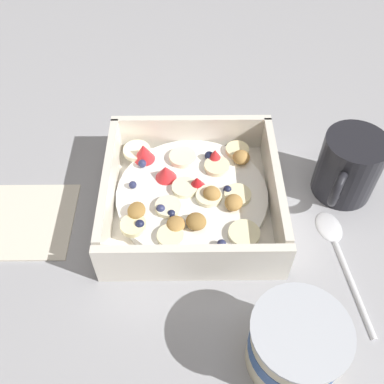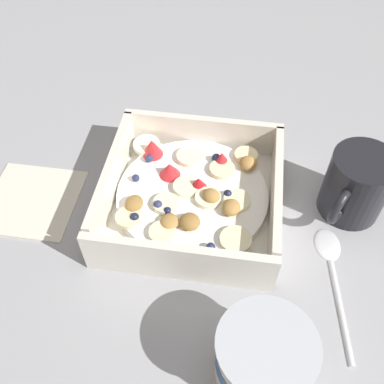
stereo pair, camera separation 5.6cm
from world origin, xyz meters
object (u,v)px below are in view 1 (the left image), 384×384
Objects in this scene: fruit_bowl at (192,196)px; folded_napkin at (27,220)px; spoon at (337,242)px; coffee_mug at (348,167)px; yogurt_cup at (295,345)px.

fruit_bowl is 0.22m from folded_napkin.
spoon is 0.10m from coffee_mug.
fruit_bowl is at bearing -19.40° from spoon.
folded_napkin is at bearing -5.75° from spoon.
folded_napkin is (0.39, -0.04, -0.00)m from spoon.
spoon is 1.45× the size of folded_napkin.
folded_napkin is (0.21, 0.02, -0.02)m from fruit_bowl.
coffee_mug reaches higher than spoon.
yogurt_cup reaches higher than folded_napkin.
yogurt_cup is 0.80× the size of folded_napkin.
yogurt_cup is (0.08, 0.14, 0.03)m from spoon.
coffee_mug is 0.85× the size of folded_napkin.
yogurt_cup is at bearing 150.10° from folded_napkin.
yogurt_cup is 0.36m from folded_napkin.
yogurt_cup is at bearing 115.94° from fruit_bowl.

